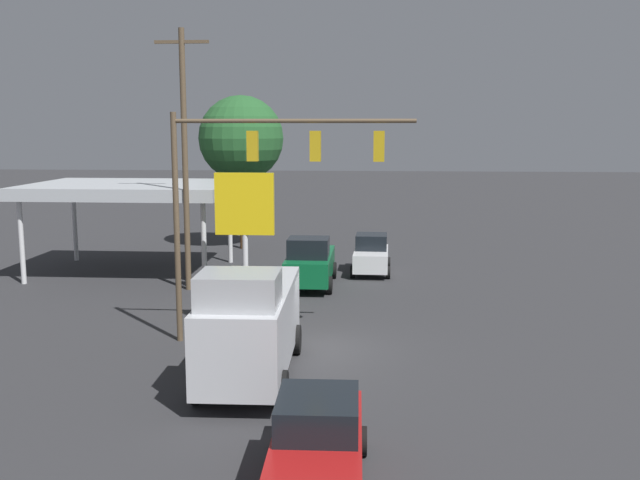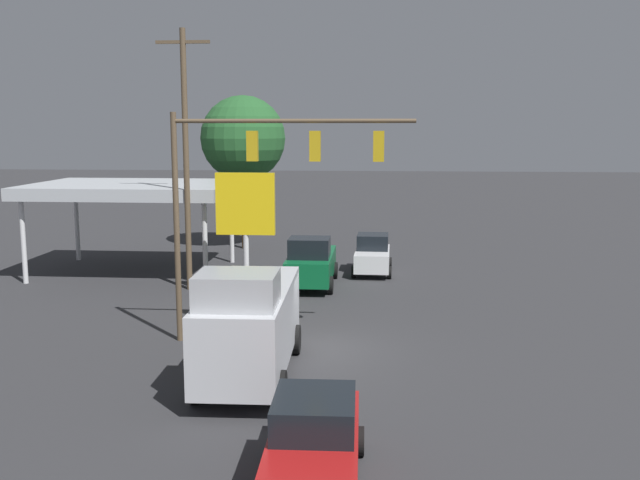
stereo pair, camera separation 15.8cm
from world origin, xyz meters
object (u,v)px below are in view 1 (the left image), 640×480
(pickup_parked, at_px, (310,263))
(traffic_signal_assembly, at_px, (260,172))
(delivery_truck, at_px, (250,323))
(utility_pole, at_px, (185,156))
(sedan_far, at_px, (318,442))
(hatchback_crossing, at_px, (371,255))
(street_tree, at_px, (241,138))
(price_sign, at_px, (245,209))

(pickup_parked, bearing_deg, traffic_signal_assembly, -5.47)
(traffic_signal_assembly, height_order, delivery_truck, traffic_signal_assembly)
(traffic_signal_assembly, distance_m, utility_pole, 9.10)
(delivery_truck, relative_size, sedan_far, 1.54)
(traffic_signal_assembly, bearing_deg, pickup_parked, -95.54)
(utility_pole, distance_m, pickup_parked, 7.51)
(pickup_parked, xyz_separation_m, hatchback_crossing, (-2.84, -3.28, -0.16))
(pickup_parked, distance_m, street_tree, 12.68)
(price_sign, relative_size, sedan_far, 1.23)
(delivery_truck, distance_m, street_tree, 23.68)
(sedan_far, bearing_deg, utility_pole, -158.65)
(utility_pole, relative_size, hatchback_crossing, 3.03)
(hatchback_crossing, xyz_separation_m, street_tree, (7.87, -6.93, 5.76))
(traffic_signal_assembly, height_order, street_tree, street_tree)
(hatchback_crossing, xyz_separation_m, sedan_far, (1.03, 22.00, 0.00))
(sedan_far, bearing_deg, hatchback_crossing, 176.16)
(hatchback_crossing, height_order, sedan_far, hatchback_crossing)
(price_sign, xyz_separation_m, sedan_far, (-4.40, 16.24, -2.94))
(traffic_signal_assembly, height_order, hatchback_crossing, traffic_signal_assembly)
(hatchback_crossing, bearing_deg, price_sign, -41.90)
(price_sign, distance_m, pickup_parked, 4.54)
(sedan_far, height_order, street_tree, street_tree)
(price_sign, xyz_separation_m, pickup_parked, (-2.59, -2.48, -2.79))
(traffic_signal_assembly, distance_m, price_sign, 6.96)
(pickup_parked, height_order, hatchback_crossing, pickup_parked)
(price_sign, distance_m, hatchback_crossing, 8.45)
(utility_pole, height_order, hatchback_crossing, utility_pole)
(hatchback_crossing, distance_m, street_tree, 11.96)
(utility_pole, distance_m, delivery_truck, 13.17)
(traffic_signal_assembly, height_order, sedan_far, traffic_signal_assembly)
(street_tree, bearing_deg, sedan_far, 103.31)
(price_sign, bearing_deg, hatchback_crossing, -133.30)
(pickup_parked, relative_size, delivery_truck, 0.76)
(pickup_parked, distance_m, sedan_far, 18.81)
(traffic_signal_assembly, bearing_deg, utility_pole, -59.41)
(traffic_signal_assembly, distance_m, sedan_far, 11.29)
(utility_pole, bearing_deg, sedan_far, 112.51)
(traffic_signal_assembly, bearing_deg, hatchback_crossing, -106.89)
(utility_pole, bearing_deg, street_tree, -92.35)
(utility_pole, bearing_deg, pickup_parked, -168.74)
(hatchback_crossing, relative_size, sedan_far, 0.87)
(pickup_parked, xyz_separation_m, sedan_far, (-1.81, 18.73, -0.16))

